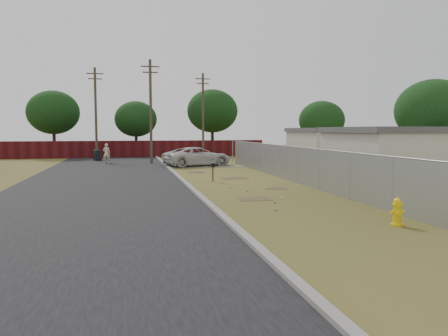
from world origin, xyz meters
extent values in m
plane|color=olive|center=(0.00, 0.00, 0.00)|extent=(120.00, 120.00, 0.00)
cube|color=black|center=(-7.50, 8.00, 0.01)|extent=(9.00, 60.00, 0.02)
cube|color=gray|center=(-3.00, 8.00, 0.06)|extent=(0.25, 60.00, 0.12)
cube|color=gray|center=(0.00, 11.50, 0.01)|extent=(6.20, 1.00, 0.03)
cylinder|color=#919499|center=(3.10, -9.00, 1.00)|extent=(0.06, 0.06, 2.00)
cylinder|color=#919499|center=(3.10, -6.00, 1.00)|extent=(0.06, 0.06, 2.00)
cylinder|color=#919499|center=(3.10, -3.00, 1.00)|extent=(0.06, 0.06, 2.00)
cylinder|color=#919499|center=(3.10, 0.00, 1.00)|extent=(0.06, 0.06, 2.00)
cylinder|color=#919499|center=(3.10, 3.00, 1.00)|extent=(0.06, 0.06, 2.00)
cylinder|color=#919499|center=(3.10, 6.00, 1.00)|extent=(0.06, 0.06, 2.00)
cylinder|color=#919499|center=(3.10, 9.00, 1.00)|extent=(0.06, 0.06, 2.00)
cylinder|color=#919499|center=(3.10, 12.00, 1.00)|extent=(0.06, 0.06, 2.00)
cylinder|color=#919499|center=(3.10, 15.00, 1.00)|extent=(0.06, 0.06, 2.00)
cylinder|color=#919499|center=(3.10, 1.00, 2.00)|extent=(0.04, 26.00, 0.04)
cube|color=gray|center=(3.10, 1.00, 1.00)|extent=(0.01, 26.00, 2.00)
cube|color=black|center=(3.16, 1.00, 0.30)|extent=(0.03, 26.00, 0.60)
cube|color=#4A1013|center=(-6.00, 25.00, 0.90)|extent=(30.00, 0.12, 1.80)
cylinder|color=#4C4033|center=(-4.00, 16.00, 4.50)|extent=(0.24, 0.24, 9.00)
cube|color=#4C4033|center=(-4.00, 16.00, 8.40)|extent=(1.60, 0.10, 0.10)
cube|color=#4C4033|center=(-4.00, 16.00, 7.90)|extent=(1.30, 0.10, 0.10)
cylinder|color=#4C4033|center=(-9.00, 22.00, 4.50)|extent=(0.24, 0.24, 9.00)
cube|color=#4C4033|center=(-9.00, 22.00, 8.40)|extent=(1.60, 0.10, 0.10)
cube|color=#4C4033|center=(-9.00, 22.00, 7.90)|extent=(1.30, 0.10, 0.10)
cylinder|color=#4C4033|center=(2.00, 24.00, 4.50)|extent=(0.24, 0.24, 9.00)
cube|color=#4C4033|center=(2.00, 24.00, 8.40)|extent=(1.60, 0.10, 0.10)
cube|color=#4C4033|center=(2.00, 24.00, 7.90)|extent=(1.30, 0.10, 0.10)
cube|color=beige|center=(9.00, -2.00, 1.40)|extent=(8.00, 6.00, 2.80)
cube|color=#4C4C52|center=(9.00, -2.00, 2.95)|extent=(8.32, 6.24, 0.30)
cube|color=beige|center=(10.50, 9.00, 1.40)|extent=(7.00, 6.00, 2.80)
cube|color=#4C4C52|center=(10.50, 9.00, 2.95)|extent=(7.28, 6.24, 0.30)
cylinder|color=#372318|center=(-14.00, 29.00, 1.65)|extent=(0.36, 0.36, 3.30)
ellipsoid|color=black|center=(-14.00, 29.00, 4.88)|extent=(5.70, 5.70, 4.84)
cylinder|color=#372318|center=(-5.00, 30.00, 1.43)|extent=(0.36, 0.36, 2.86)
ellipsoid|color=black|center=(-5.00, 30.00, 4.23)|extent=(4.94, 4.94, 4.20)
cylinder|color=#372318|center=(4.00, 29.00, 1.76)|extent=(0.36, 0.36, 3.52)
ellipsoid|color=black|center=(4.00, 29.00, 5.20)|extent=(6.08, 6.08, 5.17)
cylinder|color=#372318|center=(13.00, 18.00, 1.32)|extent=(0.36, 0.36, 2.64)
ellipsoid|color=black|center=(13.00, 18.00, 3.90)|extent=(4.56, 4.56, 3.88)
cylinder|color=#372318|center=(14.00, 3.00, 1.43)|extent=(0.36, 0.36, 2.86)
ellipsoid|color=black|center=(14.00, 3.00, 4.23)|extent=(4.94, 4.94, 4.20)
cylinder|color=yellow|center=(2.01, -10.93, 0.03)|extent=(0.44, 0.44, 0.06)
cylinder|color=yellow|center=(2.01, -10.93, 0.35)|extent=(0.31, 0.31, 0.61)
cylinder|color=yellow|center=(2.01, -10.93, 0.65)|extent=(0.40, 0.40, 0.05)
sphere|color=yellow|center=(2.01, -10.93, 0.74)|extent=(0.30, 0.30, 0.24)
cylinder|color=yellow|center=(2.01, -10.93, 0.87)|extent=(0.05, 0.05, 0.06)
cylinder|color=yellow|center=(1.87, -10.89, 0.42)|extent=(0.13, 0.14, 0.12)
cylinder|color=yellow|center=(2.15, -10.96, 0.42)|extent=(0.13, 0.14, 0.12)
cylinder|color=yellow|center=(1.97, -11.07, 0.42)|extent=(0.17, 0.16, 0.15)
cube|color=brown|center=(-1.32, 1.66, 0.44)|extent=(0.08, 0.08, 0.89)
cube|color=black|center=(-1.32, 1.66, 0.91)|extent=(0.17, 0.43, 0.16)
cylinder|color=black|center=(-1.32, 1.66, 0.99)|extent=(0.17, 0.43, 0.16)
cube|color=#A71D0B|center=(-1.31, 1.43, 0.91)|extent=(0.02, 0.04, 0.09)
imported|color=silver|center=(-0.48, 12.41, 0.77)|extent=(6.09, 4.15, 1.55)
imported|color=#C9B893|center=(-7.85, 16.99, 0.88)|extent=(0.72, 0.56, 1.76)
cube|color=black|center=(-8.88, 20.66, 0.48)|extent=(0.79, 0.79, 0.96)
cube|color=black|center=(-8.88, 20.66, 0.98)|extent=(0.87, 0.87, 0.08)
cylinder|color=black|center=(-8.48, 20.51, 0.10)|extent=(0.13, 0.20, 0.20)
cylinder|color=silver|center=(0.40, -5.06, 0.04)|extent=(0.09, 0.11, 0.07)
cylinder|color=#A9A9AE|center=(-0.48, -2.69, 0.04)|extent=(0.10, 0.07, 0.07)
cylinder|color=silver|center=(0.68, -1.93, 0.04)|extent=(0.09, 0.11, 0.07)
cylinder|color=#A9A9AE|center=(-0.83, -7.78, 0.04)|extent=(0.12, 0.12, 0.07)
cylinder|color=silver|center=(-0.07, 4.87, 0.04)|extent=(0.11, 0.12, 0.07)
cylinder|color=#A9A9AE|center=(-0.99, -1.16, 0.04)|extent=(0.12, 0.10, 0.07)
cylinder|color=#A9A9AE|center=(-0.31, -6.20, 0.04)|extent=(0.12, 0.11, 0.07)
cylinder|color=silver|center=(-0.53, -0.37, 0.04)|extent=(0.11, 0.09, 0.07)
camera|label=1|loc=(-6.08, -22.71, 2.94)|focal=35.00mm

